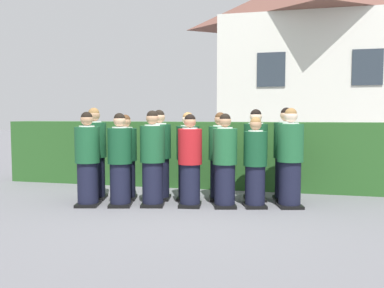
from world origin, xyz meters
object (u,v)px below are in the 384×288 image
student_in_red_blazer (190,163)px  student_rear_row_3 (188,158)px  student_front_row_4 (225,163)px  student_front_row_5 (255,164)px  student_front_row_2 (153,161)px  student_front_row_1 (120,162)px  student_front_row_6 (290,160)px  student_rear_row_0 (95,156)px  student_front_row_0 (87,161)px  student_rear_row_4 (220,158)px  student_rear_row_2 (159,157)px  student_rear_row_5 (255,157)px  student_rear_row_1 (126,159)px  student_rear_row_6 (286,156)px

student_in_red_blazer → student_rear_row_3: size_ratio=0.98×
student_front_row_4 → student_front_row_5: bearing=11.8°
student_front_row_2 → student_front_row_1: bearing=-165.4°
student_front_row_6 → student_rear_row_0: (-3.53, -0.14, 0.01)m
student_rear_row_0 → student_rear_row_3: (1.70, 0.36, -0.04)m
student_front_row_0 → student_rear_row_4: 2.36m
student_rear_row_2 → student_front_row_6: bearing=-2.7°
student_rear_row_0 → student_rear_row_3: student_rear_row_0 is taller
student_rear_row_5 → student_rear_row_4: bearing=-167.3°
student_rear_row_1 → student_front_row_6: bearing=0.9°
student_rear_row_2 → student_rear_row_4: size_ratio=1.03×
student_in_red_blazer → student_rear_row_6: student_rear_row_6 is taller
student_in_red_blazer → student_rear_row_5: bearing=36.2°
student_front_row_2 → student_front_row_6: (2.30, 0.43, 0.02)m
student_front_row_6 → student_in_red_blazer: bearing=-168.8°
student_in_red_blazer → student_rear_row_1: student_in_red_blazer is taller
student_front_row_2 → student_rear_row_2: bearing=95.6°
student_front_row_4 → student_front_row_6: bearing=12.7°
student_in_red_blazer → student_rear_row_6: bearing=28.2°
student_front_row_4 → student_rear_row_6: 1.26m
student_front_row_5 → student_rear_row_6: student_rear_row_6 is taller
student_rear_row_4 → student_rear_row_6: student_rear_row_6 is taller
student_rear_row_0 → student_rear_row_1: (0.58, 0.10, -0.06)m
student_front_row_1 → student_rear_row_1: (-0.11, 0.53, -0.01)m
student_front_row_6 → student_rear_row_5: (-0.61, 0.44, -0.01)m
student_front_row_2 → student_in_red_blazer: 0.64m
student_front_row_4 → student_rear_row_1: (-1.88, 0.20, -0.01)m
student_front_row_2 → student_rear_row_6: 2.42m
student_front_row_6 → student_rear_row_4: size_ratio=1.04×
student_front_row_5 → student_rear_row_1: bearing=177.8°
student_front_row_2 → student_rear_row_6: student_rear_row_6 is taller
student_rear_row_3 → student_rear_row_4: student_rear_row_3 is taller
student_front_row_0 → student_in_red_blazer: bearing=11.6°
student_front_row_5 → student_rear_row_2: 1.80m
student_rear_row_4 → student_front_row_2: bearing=-145.3°
student_rear_row_0 → student_front_row_2: bearing=-13.2°
student_front_row_1 → student_rear_row_6: (2.77, 1.10, 0.05)m
student_in_red_blazer → student_rear_row_4: student_rear_row_4 is taller
student_front_row_2 → student_front_row_4: 1.24m
student_front_row_0 → student_front_row_4: bearing=10.8°
student_front_row_5 → student_rear_row_4: student_rear_row_4 is taller
student_rear_row_0 → student_rear_row_2: bearing=12.2°
student_front_row_6 → student_rear_row_5: bearing=144.5°
student_front_row_1 → student_rear_row_1: 0.54m
student_in_red_blazer → student_front_row_5: 1.11m
student_rear_row_2 → student_rear_row_6: 2.32m
student_front_row_6 → student_rear_row_2: size_ratio=1.01×
student_rear_row_2 → student_front_row_2: bearing=-84.4°
student_rear_row_0 → student_rear_row_5: 2.97m
student_rear_row_5 → student_rear_row_6: size_ratio=0.98×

